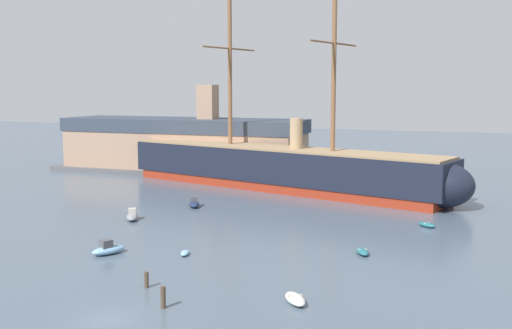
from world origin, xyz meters
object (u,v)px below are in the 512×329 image
at_px(dinghy_foreground_right, 295,299).
at_px(dinghy_mid_right, 362,252).
at_px(dinghy_alongside_stern, 427,225).
at_px(mooring_piling_nearest, 163,297).
at_px(motorboat_foreground_left, 108,249).
at_px(dockside_warehouse_left, 184,145).
at_px(motorboat_mid_left, 132,216).
at_px(mooring_piling_left_pair, 146,280).
at_px(dinghy_near_centre, 185,253).
at_px(tall_ship, 278,167).
at_px(dinghy_distant_centre, 331,184).
at_px(motorboat_alongside_bow, 194,203).

distance_m(dinghy_foreground_right, dinghy_mid_right, 15.19).
bearing_deg(dinghy_alongside_stern, mooring_piling_nearest, -115.60).
height_order(motorboat_foreground_left, dinghy_foreground_right, motorboat_foreground_left).
bearing_deg(dinghy_foreground_right, dinghy_alongside_stern, 76.03).
bearing_deg(dockside_warehouse_left, motorboat_mid_left, -71.31).
relative_size(motorboat_mid_left, mooring_piling_left_pair, 2.75).
distance_m(dinghy_near_centre, motorboat_mid_left, 17.62).
distance_m(motorboat_foreground_left, motorboat_mid_left, 15.26).
bearing_deg(tall_ship, dinghy_distant_centre, 37.05).
height_order(dinghy_foreground_right, motorboat_mid_left, motorboat_mid_left).
bearing_deg(dinghy_distant_centre, dinghy_foreground_right, -79.49).
bearing_deg(mooring_piling_nearest, mooring_piling_left_pair, 134.58).
bearing_deg(mooring_piling_left_pair, motorboat_foreground_left, 139.66).
height_order(dinghy_mid_right, dockside_warehouse_left, dockside_warehouse_left).
bearing_deg(dinghy_mid_right, motorboat_foreground_left, -159.89).
distance_m(motorboat_mid_left, dinghy_distant_centre, 37.51).
height_order(dinghy_foreground_right, dinghy_mid_right, dinghy_foreground_right).
distance_m(dinghy_distant_centre, mooring_piling_nearest, 58.36).
bearing_deg(dockside_warehouse_left, dinghy_near_centre, -62.82).
height_order(motorboat_mid_left, dinghy_alongside_stern, motorboat_mid_left).
relative_size(dinghy_near_centre, motorboat_alongside_bow, 0.53).
xyz_separation_m(tall_ship, mooring_piling_nearest, (8.55, -52.84, -2.66)).
bearing_deg(dinghy_mid_right, dinghy_distant_centre, 107.54).
xyz_separation_m(tall_ship, mooring_piling_left_pair, (5.05, -49.29, -2.83)).
bearing_deg(dinghy_near_centre, motorboat_mid_left, 138.38).
relative_size(tall_ship, mooring_piling_nearest, 40.11).
bearing_deg(dinghy_distant_centre, mooring_piling_nearest, -88.77).
height_order(dinghy_near_centre, motorboat_mid_left, motorboat_mid_left).
relative_size(motorboat_foreground_left, dinghy_alongside_stern, 1.51).
bearing_deg(dinghy_distant_centre, dinghy_alongside_stern, -55.30).
xyz_separation_m(motorboat_mid_left, motorboat_alongside_bow, (3.50, 9.92, 0.00)).
bearing_deg(dinghy_distant_centre, motorboat_mid_left, -116.72).
xyz_separation_m(motorboat_mid_left, dinghy_alongside_stern, (34.13, 8.57, -0.21)).
relative_size(dinghy_near_centre, dinghy_mid_right, 0.73).
xyz_separation_m(dinghy_mid_right, motorboat_alongside_bow, (-25.70, 15.45, 0.21)).
bearing_deg(dinghy_mid_right, dinghy_foreground_right, -98.77).
relative_size(mooring_piling_left_pair, dockside_warehouse_left, 0.03).
xyz_separation_m(motorboat_alongside_bow, mooring_piling_nearest, (14.62, -34.77, 0.32)).
bearing_deg(dinghy_distant_centre, mooring_piling_left_pair, -92.35).
xyz_separation_m(mooring_piling_nearest, mooring_piling_left_pair, (-3.50, 3.55, -0.17)).
xyz_separation_m(motorboat_mid_left, dinghy_mid_right, (29.20, -5.53, -0.20)).
relative_size(dinghy_mid_right, mooring_piling_left_pair, 2.03).
xyz_separation_m(motorboat_alongside_bow, mooring_piling_left_pair, (11.11, -31.22, 0.16)).
xyz_separation_m(motorboat_foreground_left, dinghy_alongside_stern, (28.09, 22.58, -0.23)).
height_order(dinghy_mid_right, mooring_piling_left_pair, mooring_piling_left_pair).
distance_m(tall_ship, mooring_piling_nearest, 53.59).
distance_m(mooring_piling_left_pair, dockside_warehouse_left, 68.50).
xyz_separation_m(motorboat_foreground_left, dinghy_near_centre, (7.13, 2.31, -0.30)).
bearing_deg(mooring_piling_left_pair, dinghy_near_centre, 98.56).
bearing_deg(dinghy_alongside_stern, motorboat_foreground_left, -141.20).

